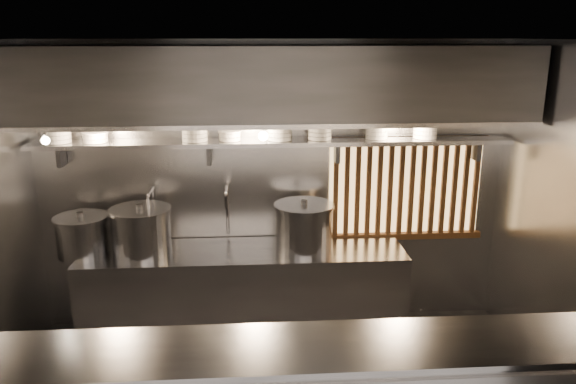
{
  "coord_description": "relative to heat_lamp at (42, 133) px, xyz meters",
  "views": [
    {
      "loc": [
        -0.23,
        -3.77,
        2.83
      ],
      "look_at": [
        0.08,
        0.55,
        1.62
      ],
      "focal_mm": 35.0,
      "sensor_mm": 36.0,
      "label": 1
    }
  ],
  "objects": [
    {
      "name": "ceiling",
      "position": [
        1.9,
        -0.85,
        0.73
      ],
      "size": [
        4.5,
        4.5,
        0.0
      ],
      "primitive_type": "plane",
      "rotation": [
        3.14,
        0.0,
        0.0
      ],
      "color": "black",
      "rests_on": "wall_back"
    },
    {
      "name": "wall_back",
      "position": [
        1.9,
        0.65,
        -0.67
      ],
      "size": [
        4.5,
        0.0,
        4.5
      ],
      "primitive_type": "plane",
      "rotation": [
        1.57,
        0.0,
        0.0
      ],
      "color": "gray",
      "rests_on": "floor"
    },
    {
      "name": "cooking_bench",
      "position": [
        1.6,
        0.28,
        -1.62
      ],
      "size": [
        3.0,
        0.7,
        0.9
      ],
      "primitive_type": "cube",
      "color": "#96969B",
      "rests_on": "floor"
    },
    {
      "name": "bowl_shelf",
      "position": [
        1.9,
        0.47,
        -0.19
      ],
      "size": [
        4.4,
        0.34,
        0.04
      ],
      "primitive_type": "cube",
      "color": "#96969B",
      "rests_on": "wall_back"
    },
    {
      "name": "exhaust_hood",
      "position": [
        1.9,
        0.25,
        0.36
      ],
      "size": [
        4.4,
        0.81,
        0.65
      ],
      "color": "#2D2D30",
      "rests_on": "ceiling"
    },
    {
      "name": "wood_screen",
      "position": [
        3.2,
        0.6,
        -0.69
      ],
      "size": [
        1.56,
        0.09,
        1.04
      ],
      "color": "#FFC572",
      "rests_on": "wall_back"
    },
    {
      "name": "faucet_left",
      "position": [
        0.75,
        0.52,
        -0.76
      ],
      "size": [
        0.04,
        0.3,
        0.5
      ],
      "color": "silver",
      "rests_on": "wall_back"
    },
    {
      "name": "faucet_right",
      "position": [
        1.45,
        0.52,
        -0.76
      ],
      "size": [
        0.04,
        0.3,
        0.5
      ],
      "color": "silver",
      "rests_on": "wall_back"
    },
    {
      "name": "heat_lamp",
      "position": [
        0.0,
        0.0,
        0.0
      ],
      "size": [
        0.25,
        0.35,
        0.2
      ],
      "color": "#96969B",
      "rests_on": "exhaust_hood"
    },
    {
      "name": "pendant_bulb",
      "position": [
        1.8,
        0.35,
        -0.11
      ],
      "size": [
        0.09,
        0.09,
        0.19
      ],
      "color": "#2D2D30",
      "rests_on": "exhaust_hood"
    },
    {
      "name": "stock_pot_left",
      "position": [
        0.15,
        0.28,
        -0.98
      ],
      "size": [
        0.59,
        0.59,
        0.4
      ],
      "rotation": [
        0.0,
        0.0,
        0.24
      ],
      "color": "#96969B",
      "rests_on": "cooking_bench"
    },
    {
      "name": "stock_pot_mid",
      "position": [
        0.68,
        0.27,
        -0.95
      ],
      "size": [
        0.62,
        0.62,
        0.47
      ],
      "rotation": [
        0.0,
        0.0,
        0.13
      ],
      "color": "#96969B",
      "rests_on": "cooking_bench"
    },
    {
      "name": "stock_pot_right",
      "position": [
        2.16,
        0.27,
        -0.95
      ],
      "size": [
        0.73,
        0.73,
        0.48
      ],
      "rotation": [
        0.0,
        0.0,
        -0.42
      ],
      "color": "#96969B",
      "rests_on": "cooking_bench"
    },
    {
      "name": "bowl_stack_0",
      "position": [
        -0.04,
        0.47,
        -0.1
      ],
      "size": [
        0.24,
        0.24,
        0.13
      ],
      "color": "white",
      "rests_on": "bowl_shelf"
    },
    {
      "name": "bowl_stack_1",
      "position": [
        0.29,
        0.47,
        -0.12
      ],
      "size": [
        0.23,
        0.23,
        0.09
      ],
      "color": "white",
      "rests_on": "bowl_shelf"
    },
    {
      "name": "bowl_stack_2",
      "position": [
        1.18,
        0.47,
        -0.08
      ],
      "size": [
        0.25,
        0.25,
        0.17
      ],
      "color": "white",
      "rests_on": "bowl_shelf"
    },
    {
      "name": "bowl_stack_3",
      "position": [
        1.5,
        0.47,
        -0.12
      ],
      "size": [
        0.21,
        0.21,
        0.09
      ],
      "color": "white",
      "rests_on": "bowl_shelf"
    },
    {
      "name": "bowl_stack_4",
      "position": [
        1.95,
        0.47,
        -0.08
      ],
      "size": [
        0.25,
        0.25,
        0.17
      ],
      "color": "white",
      "rests_on": "bowl_shelf"
    },
    {
      "name": "bowl_stack_5",
      "position": [
        2.32,
        0.47,
        -0.08
      ],
      "size": [
        0.23,
        0.23,
        0.17
      ],
      "color": "white",
      "rests_on": "bowl_shelf"
    },
    {
      "name": "bowl_stack_6",
      "position": [
        2.85,
        0.47,
        -0.08
      ],
      "size": [
        0.22,
        0.22,
        0.17
      ],
      "color": "white",
      "rests_on": "bowl_shelf"
    },
    {
      "name": "bowl_stack_7",
      "position": [
        3.31,
        0.47,
        -0.1
      ],
      "size": [
        0.24,
        0.24,
        0.13
      ],
      "color": "white",
      "rests_on": "bowl_shelf"
    }
  ]
}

